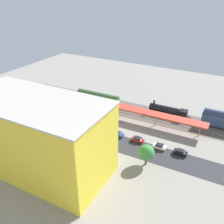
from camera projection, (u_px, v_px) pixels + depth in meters
name	position (u px, v px, depth m)	size (l,w,h in m)	color
ground_plane	(102.00, 133.00, 84.07)	(165.79, 165.79, 0.00)	gray
rail_bed	(127.00, 109.00, 99.99)	(103.62, 13.44, 0.01)	#5B544C
street_asphalt	(98.00, 137.00, 81.68)	(103.62, 9.00, 0.01)	#2D2D33
track_rails	(127.00, 109.00, 99.91)	(103.61, 7.91, 0.12)	#9E9EA8
platform_canopy_near	(136.00, 110.00, 89.81)	(51.19, 4.71, 4.62)	#C63D2D
locomotive	(170.00, 112.00, 94.15)	(16.08, 2.98, 5.15)	black
freight_coach_far	(98.00, 99.00, 101.56)	(19.49, 3.14, 6.08)	black
parked_car_0	(180.00, 152.00, 72.90)	(4.08, 2.02, 1.65)	black
parked_car_1	(160.00, 147.00, 75.52)	(4.07, 2.01, 1.61)	black
parked_car_2	(138.00, 140.00, 78.99)	(4.11, 1.98, 1.60)	black
parked_car_3	(117.00, 134.00, 81.92)	(4.57, 1.89, 1.60)	black
parked_car_4	(98.00, 128.00, 85.24)	(4.09, 1.95, 1.52)	black
parked_car_5	(81.00, 124.00, 87.65)	(4.55, 2.03, 1.54)	black
construction_building	(37.00, 136.00, 63.95)	(38.78, 18.53, 20.10)	yellow
construction_roof_slab	(31.00, 101.00, 59.21)	(39.38, 19.13, 0.40)	#B7B2A8
box_truck_0	(91.00, 138.00, 77.64)	(9.71, 2.79, 3.69)	black
street_tree_0	(33.00, 113.00, 85.83)	(4.99, 4.99, 7.74)	brown
street_tree_1	(146.00, 153.00, 67.36)	(4.47, 4.47, 6.33)	brown
street_tree_2	(23.00, 111.00, 87.01)	(5.75, 5.75, 8.23)	brown
street_tree_3	(55.00, 123.00, 81.68)	(4.08, 4.08, 6.30)	brown
traffic_light	(109.00, 122.00, 82.78)	(0.50, 0.36, 6.05)	#333333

